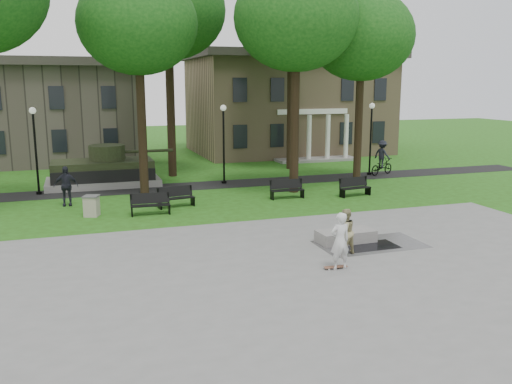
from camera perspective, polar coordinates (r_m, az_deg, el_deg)
ground at (r=21.46m, az=3.98°, el=-4.80°), size 120.00×120.00×0.00m
plaza at (r=17.18m, az=10.42°, el=-9.10°), size 22.00×16.00×0.02m
footpath at (r=32.58m, az=-4.08°, el=0.78°), size 44.00×2.60×0.01m
building_right at (r=48.50m, az=3.27°, el=9.41°), size 17.00×12.00×8.60m
building_left at (r=45.70m, az=-22.51°, el=7.53°), size 15.00×10.00×7.20m
tree_1 at (r=29.89m, az=-12.34°, el=16.85°), size 6.20×6.20×11.63m
tree_2 at (r=30.00m, az=4.23°, el=17.74°), size 6.60×6.60×12.16m
tree_3 at (r=32.79m, az=11.07°, el=15.75°), size 6.00×6.00×11.19m
tree_4 at (r=35.81m, az=-9.28°, el=18.31°), size 7.20×7.20×13.50m
tree_5 at (r=38.53m, az=3.76°, el=16.84°), size 6.40×6.40×12.44m
lamp_left at (r=31.57m, az=-22.23°, el=4.75°), size 0.36×0.36×4.73m
lamp_mid at (r=32.60m, az=-3.43°, el=5.75°), size 0.36×0.36×4.73m
lamp_right at (r=36.49m, az=12.00°, el=6.11°), size 0.36×0.36×4.73m
tank_monument at (r=33.46m, az=-15.75°, el=2.14°), size 7.45×3.40×2.40m
puddle at (r=20.64m, az=11.76°, el=-5.61°), size 2.20×1.20×0.00m
concrete_block at (r=21.00m, az=9.42°, el=-4.60°), size 2.23×1.06×0.45m
skateboard at (r=18.04m, az=8.37°, el=-7.88°), size 0.79×0.24×0.07m
skateboarder at (r=17.75m, az=8.82°, el=-5.12°), size 0.72×0.50×1.90m
friend_watching at (r=19.33m, az=9.34°, el=-4.14°), size 0.94×0.82×1.65m
pedestrian_walker at (r=28.32m, az=-19.38°, el=0.60°), size 1.20×0.57×1.98m
cyclist at (r=36.89m, az=13.11°, el=3.22°), size 2.23×1.47×2.29m
park_bench_0 at (r=25.47m, az=-11.08°, el=-1.19°), size 1.82×0.60×1.00m
park_bench_1 at (r=26.83m, az=-8.42°, el=-0.47°), size 1.85×0.83×1.00m
park_bench_2 at (r=28.58m, az=3.25°, el=0.36°), size 1.81×0.56×1.00m
park_bench_3 at (r=29.64m, az=10.34°, el=0.59°), size 1.85×0.78×1.00m
trash_bin at (r=25.81m, az=-16.92°, el=-1.40°), size 0.84×0.84×0.96m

